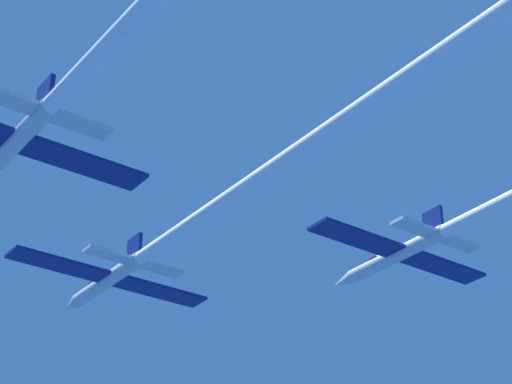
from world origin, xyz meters
The scene contains 2 objects.
jet_lead centered at (-0.74, -15.64, -0.25)m, with size 15.74×51.54×2.61m.
jet_left_wing centered at (-14.44, -28.59, -0.71)m, with size 15.74×48.12×2.61m.
Camera 1 is at (-29.90, -59.38, -28.59)m, focal length 66.52 mm.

